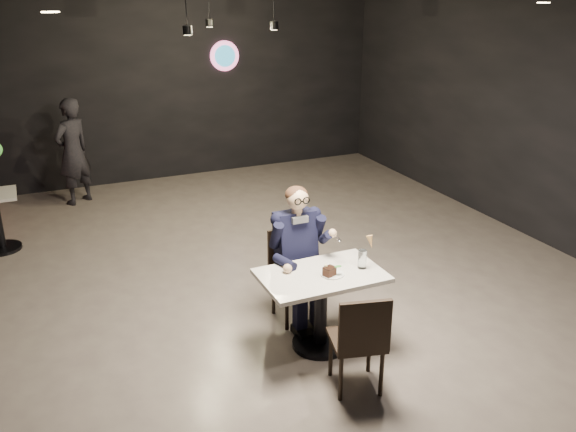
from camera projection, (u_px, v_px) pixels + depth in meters
name	position (u px, v px, depth m)	size (l,w,h in m)	color
floor	(288.00, 283.00, 6.87)	(9.00, 9.00, 0.00)	gray
wall_sign	(225.00, 56.00, 10.26)	(0.50, 0.06, 0.50)	pink
pendant_lights	(223.00, 7.00, 7.53)	(1.40, 1.20, 0.36)	black
main_table	(321.00, 310.00, 5.57)	(1.10, 0.70, 0.75)	white
chair_far	(296.00, 277.00, 6.01)	(0.42, 0.46, 0.92)	black
chair_near	(357.00, 338.00, 4.99)	(0.42, 0.46, 0.92)	black
seated_man	(296.00, 253.00, 5.92)	(0.60, 0.80, 1.44)	black
dessert_plate	(332.00, 274.00, 5.41)	(0.21, 0.21, 0.01)	white
cake_slice	(329.00, 272.00, 5.37)	(0.10, 0.08, 0.07)	black
mint_leaf	(338.00, 266.00, 5.36)	(0.07, 0.04, 0.01)	#2D7C28
sundae_glass	(362.00, 259.00, 5.51)	(0.08, 0.08, 0.18)	silver
wafer_cone	(371.00, 242.00, 5.49)	(0.06, 0.06, 0.12)	tan
passerby	(73.00, 152.00, 9.09)	(0.58, 0.38, 1.60)	black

